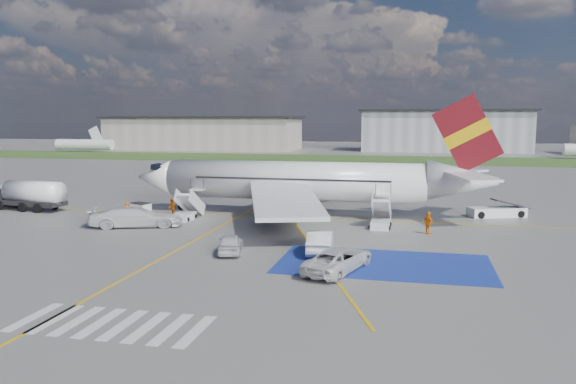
{
  "coord_description": "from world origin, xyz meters",
  "views": [
    {
      "loc": [
        11.89,
        -40.78,
        9.52
      ],
      "look_at": [
        1.54,
        4.5,
        3.5
      ],
      "focal_mm": 35.0,
      "sensor_mm": 36.0,
      "label": 1
    }
  ],
  "objects_px": {
    "van_white_a": "(339,255)",
    "car_silver_b": "(320,242)",
    "car_silver_a": "(230,243)",
    "van_white_b": "(136,214)",
    "gpu_cart": "(141,211)",
    "belt_loader": "(497,212)",
    "fuel_tanker": "(26,198)",
    "airliner": "(309,181)"
  },
  "relations": [
    {
      "from": "van_white_a",
      "to": "car_silver_b",
      "type": "bearing_deg",
      "value": -50.34
    },
    {
      "from": "car_silver_a",
      "to": "van_white_a",
      "type": "xyz_separation_m",
      "value": [
        8.18,
        -2.94,
        0.27
      ]
    },
    {
      "from": "car_silver_a",
      "to": "van_white_b",
      "type": "distance_m",
      "value": 13.67
    },
    {
      "from": "gpu_cart",
      "to": "car_silver_b",
      "type": "xyz_separation_m",
      "value": [
        19.25,
        -9.98,
        0.13
      ]
    },
    {
      "from": "belt_loader",
      "to": "van_white_a",
      "type": "xyz_separation_m",
      "value": [
        -12.58,
        -23.35,
        0.54
      ]
    },
    {
      "from": "gpu_cart",
      "to": "van_white_b",
      "type": "relative_size",
      "value": 0.36
    },
    {
      "from": "car_silver_a",
      "to": "van_white_a",
      "type": "height_order",
      "value": "van_white_a"
    },
    {
      "from": "car_silver_b",
      "to": "van_white_b",
      "type": "relative_size",
      "value": 0.83
    },
    {
      "from": "fuel_tanker",
      "to": "van_white_b",
      "type": "distance_m",
      "value": 17.04
    },
    {
      "from": "fuel_tanker",
      "to": "van_white_b",
      "type": "relative_size",
      "value": 1.55
    },
    {
      "from": "belt_loader",
      "to": "car_silver_b",
      "type": "relative_size",
      "value": 1.21
    },
    {
      "from": "fuel_tanker",
      "to": "van_white_a",
      "type": "distance_m",
      "value": 39.17
    },
    {
      "from": "car_silver_b",
      "to": "airliner",
      "type": "bearing_deg",
      "value": -83.05
    },
    {
      "from": "belt_loader",
      "to": "van_white_b",
      "type": "bearing_deg",
      "value": -178.88
    },
    {
      "from": "airliner",
      "to": "car_silver_b",
      "type": "distance_m",
      "value": 16.53
    },
    {
      "from": "van_white_b",
      "to": "van_white_a",
      "type": "bearing_deg",
      "value": -137.61
    },
    {
      "from": "gpu_cart",
      "to": "car_silver_a",
      "type": "xyz_separation_m",
      "value": [
        12.99,
        -11.49,
        0.0
      ]
    },
    {
      "from": "fuel_tanker",
      "to": "gpu_cart",
      "type": "relative_size",
      "value": 4.33
    },
    {
      "from": "van_white_a",
      "to": "van_white_b",
      "type": "bearing_deg",
      "value": -11.89
    },
    {
      "from": "car_silver_b",
      "to": "fuel_tanker",
      "type": "bearing_deg",
      "value": -26.57
    },
    {
      "from": "belt_loader",
      "to": "van_white_a",
      "type": "distance_m",
      "value": 26.52
    },
    {
      "from": "van_white_a",
      "to": "van_white_b",
      "type": "relative_size",
      "value": 0.86
    },
    {
      "from": "van_white_a",
      "to": "car_silver_a",
      "type": "bearing_deg",
      "value": -3.51
    },
    {
      "from": "gpu_cart",
      "to": "car_silver_b",
      "type": "bearing_deg",
      "value": -5.6
    },
    {
      "from": "fuel_tanker",
      "to": "belt_loader",
      "type": "xyz_separation_m",
      "value": [
        48.07,
        6.78,
        -0.87
      ]
    },
    {
      "from": "van_white_b",
      "to": "car_silver_a",
      "type": "bearing_deg",
      "value": -142.93
    },
    {
      "from": "airliner",
      "to": "belt_loader",
      "type": "relative_size",
      "value": 6.02
    },
    {
      "from": "fuel_tanker",
      "to": "car_silver_a",
      "type": "height_order",
      "value": "fuel_tanker"
    },
    {
      "from": "airliner",
      "to": "van_white_a",
      "type": "bearing_deg",
      "value": -74.1
    },
    {
      "from": "belt_loader",
      "to": "car_silver_a",
      "type": "xyz_separation_m",
      "value": [
        -20.76,
        -20.41,
        0.26
      ]
    },
    {
      "from": "gpu_cart",
      "to": "van_white_b",
      "type": "xyz_separation_m",
      "value": [
        1.59,
        -3.96,
        0.48
      ]
    },
    {
      "from": "fuel_tanker",
      "to": "car_silver_b",
      "type": "xyz_separation_m",
      "value": [
        33.57,
        -12.13,
        -0.48
      ]
    },
    {
      "from": "airliner",
      "to": "fuel_tanker",
      "type": "bearing_deg",
      "value": -172.82
    },
    {
      "from": "airliner",
      "to": "van_white_b",
      "type": "height_order",
      "value": "airliner"
    },
    {
      "from": "belt_loader",
      "to": "van_white_b",
      "type": "distance_m",
      "value": 34.65
    },
    {
      "from": "car_silver_a",
      "to": "belt_loader",
      "type": "bearing_deg",
      "value": -149.83
    },
    {
      "from": "car_silver_a",
      "to": "van_white_a",
      "type": "bearing_deg",
      "value": 145.92
    },
    {
      "from": "airliner",
      "to": "van_white_a",
      "type": "relative_size",
      "value": 7.05
    },
    {
      "from": "airliner",
      "to": "fuel_tanker",
      "type": "xyz_separation_m",
      "value": [
        -29.71,
        -3.74,
        -2.08
      ]
    },
    {
      "from": "fuel_tanker",
      "to": "car_silver_b",
      "type": "distance_m",
      "value": 35.69
    },
    {
      "from": "gpu_cart",
      "to": "car_silver_b",
      "type": "distance_m",
      "value": 21.69
    },
    {
      "from": "car_silver_a",
      "to": "van_white_b",
      "type": "height_order",
      "value": "van_white_b"
    }
  ]
}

